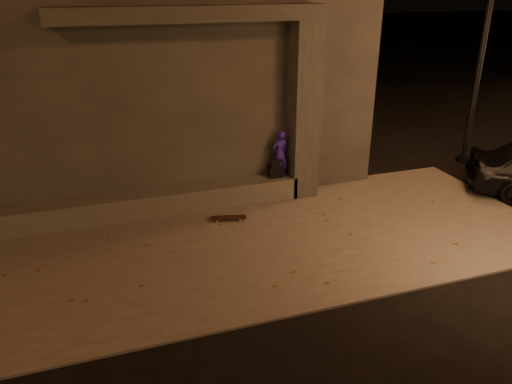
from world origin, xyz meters
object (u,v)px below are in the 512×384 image
object	(u,v)px
backpack	(275,171)
column	(304,112)
skateboard	(229,218)
skateboarder	(280,154)

from	to	relation	value
backpack	column	bearing A→B (deg)	4.22
backpack	skateboard	xyz separation A→B (m)	(-1.26, -0.81, -0.53)
skateboarder	skateboard	bearing A→B (deg)	21.32
skateboarder	backpack	bearing A→B (deg)	-9.47
column	skateboard	distance (m)	2.68
skateboarder	backpack	size ratio (longest dim) A/B	2.42
column	skateboarder	xyz separation A→B (m)	(-0.50, 0.00, -0.85)
skateboard	backpack	bearing A→B (deg)	45.93
skateboarder	skateboard	distance (m)	1.82
column	skateboarder	world-z (taller)	column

